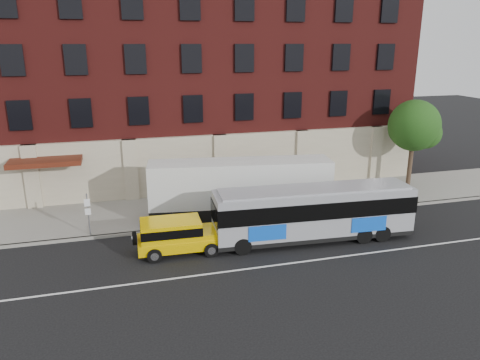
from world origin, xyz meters
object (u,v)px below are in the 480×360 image
object	(u,v)px
yellow_suv	(177,234)
street_tree	(415,127)
shipping_container	(240,190)
city_bus	(314,211)
sign_pole	(88,213)

from	to	relation	value
yellow_suv	street_tree	bearing A→B (deg)	19.67
yellow_suv	shipping_container	xyz separation A→B (m)	(4.30, 3.66, 0.76)
street_tree	yellow_suv	world-z (taller)	street_tree
city_bus	yellow_suv	xyz separation A→B (m)	(-7.22, 0.35, -0.61)
street_tree	yellow_suv	xyz separation A→B (m)	(-17.75, -6.34, -3.41)
street_tree	shipping_container	world-z (taller)	street_tree
shipping_container	city_bus	bearing A→B (deg)	-53.91
shipping_container	street_tree	bearing A→B (deg)	11.28
sign_pole	shipping_container	bearing A→B (deg)	4.35
sign_pole	yellow_suv	xyz separation A→B (m)	(4.29, -3.01, -0.46)
sign_pole	city_bus	xyz separation A→B (m)	(11.51, -3.35, 0.16)
yellow_suv	shipping_container	size ratio (longest dim) A/B	0.42
street_tree	shipping_container	xyz separation A→B (m)	(-13.45, -2.68, -2.65)
city_bus	shipping_container	size ratio (longest dim) A/B	0.99
city_bus	yellow_suv	bearing A→B (deg)	177.26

